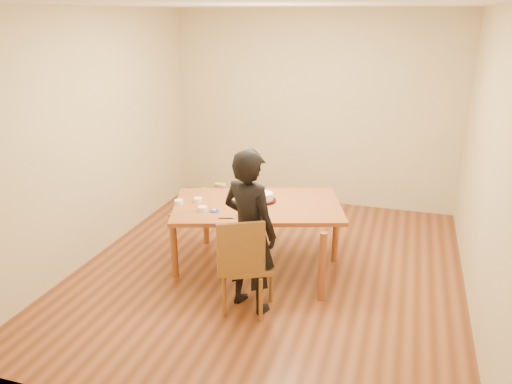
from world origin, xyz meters
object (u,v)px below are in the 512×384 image
(dining_chair, at_px, (248,265))
(cake, at_px, (264,197))
(cake_plate, at_px, (264,200))
(person, at_px, (249,231))
(dining_table, at_px, (257,206))

(dining_chair, bearing_deg, cake, 71.00)
(cake_plate, xyz_separation_m, person, (0.11, -0.82, 0.01))
(cake_plate, bearing_deg, dining_table, -114.00)
(dining_table, xyz_separation_m, cake, (0.04, 0.09, 0.07))
(dining_chair, xyz_separation_m, person, (0.00, 0.05, 0.32))
(dining_table, bearing_deg, person, -96.31)
(cake, xyz_separation_m, person, (0.11, -0.82, -0.03))
(dining_table, height_order, cake_plate, cake_plate)
(cake_plate, relative_size, cake, 1.30)
(dining_table, bearing_deg, cake_plate, 48.08)
(cake_plate, relative_size, person, 0.17)
(dining_table, xyz_separation_m, cake_plate, (0.04, 0.09, 0.03))
(cake_plate, bearing_deg, cake, 0.00)
(dining_chair, xyz_separation_m, cake, (-0.11, 0.87, 0.35))
(cake_plate, distance_m, cake, 0.04)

